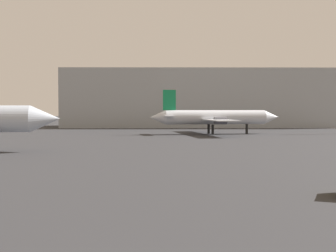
# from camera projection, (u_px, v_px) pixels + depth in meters

# --- Properties ---
(airplane_far_left) EXTENTS (26.33, 25.36, 8.67)m
(airplane_far_left) POSITION_uv_depth(u_px,v_px,m) (214.00, 117.00, 90.98)
(airplane_far_left) COLOR silver
(airplane_far_left) RESTS_ON ground_plane
(terminal_building) EXTENTS (73.60, 21.56, 15.50)m
(terminal_building) POSITION_uv_depth(u_px,v_px,m) (200.00, 99.00, 128.28)
(terminal_building) COLOR #999EA3
(terminal_building) RESTS_ON ground_plane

